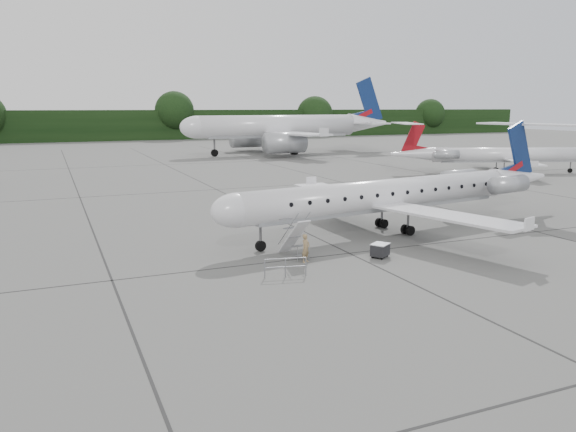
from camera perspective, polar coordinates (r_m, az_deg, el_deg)
name	(u,v)px	position (r m, az deg, el deg)	size (l,w,h in m)	color
ground	(442,258)	(34.61, 15.33, -4.12)	(320.00, 320.00, 0.00)	#5B5B59
treeline	(131,125)	(157.52, -15.61, 8.88)	(260.00, 4.00, 8.00)	black
main_regional_jet	(385,180)	(39.90, 9.80, 3.65)	(29.62, 21.33, 7.60)	silver
airstair	(294,238)	(33.27, 0.59, -2.21)	(0.85, 2.28, 2.38)	silver
passenger	(306,248)	(32.31, 1.81, -3.29)	(0.60, 0.39, 1.65)	#92774F
safety_railing	(285,268)	(29.59, -0.26, -5.28)	(2.20, 0.08, 1.00)	gray
baggage_cart	(380,250)	(33.82, 9.34, -3.43)	(1.04, 0.84, 0.90)	#232326
bg_narrowbody	(278,115)	(107.32, -1.00, 10.20)	(40.52, 29.18, 14.55)	silver
bg_regional_right	(508,148)	(81.45, 21.49, 6.48)	(26.19, 18.86, 6.87)	silver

